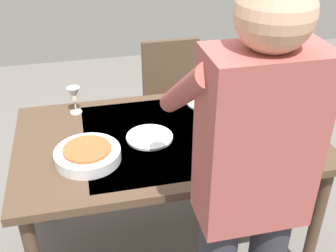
{
  "coord_description": "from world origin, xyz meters",
  "views": [
    {
      "loc": [
        0.39,
        1.72,
        1.89
      ],
      "look_at": [
        0.0,
        0.0,
        0.82
      ],
      "focal_mm": 44.61,
      "sensor_mm": 36.0,
      "label": 1
    }
  ],
  "objects_px": {
    "chair_near": "(173,98)",
    "water_cup_near_left": "(261,97)",
    "serving_bowl_pasta": "(88,154)",
    "dinner_plate_far": "(206,101)",
    "wine_glass_left": "(74,95)",
    "person_server": "(248,191)",
    "water_cup_near_right": "(243,97)",
    "wine_bottle": "(239,115)",
    "wine_glass_right": "(278,139)",
    "dinner_plate_near": "(150,137)",
    "dining_table": "(168,148)"
  },
  "relations": [
    {
      "from": "water_cup_near_right",
      "to": "serving_bowl_pasta",
      "type": "height_order",
      "value": "water_cup_near_right"
    },
    {
      "from": "chair_near",
      "to": "serving_bowl_pasta",
      "type": "height_order",
      "value": "chair_near"
    },
    {
      "from": "wine_glass_left",
      "to": "serving_bowl_pasta",
      "type": "bearing_deg",
      "value": 94.62
    },
    {
      "from": "dining_table",
      "to": "water_cup_near_left",
      "type": "distance_m",
      "value": 0.63
    },
    {
      "from": "person_server",
      "to": "wine_glass_left",
      "type": "relative_size",
      "value": 11.19
    },
    {
      "from": "dining_table",
      "to": "chair_near",
      "type": "height_order",
      "value": "chair_near"
    },
    {
      "from": "dining_table",
      "to": "wine_bottle",
      "type": "height_order",
      "value": "wine_bottle"
    },
    {
      "from": "wine_glass_left",
      "to": "water_cup_near_left",
      "type": "height_order",
      "value": "wine_glass_left"
    },
    {
      "from": "person_server",
      "to": "water_cup_near_right",
      "type": "relative_size",
      "value": 16.02
    },
    {
      "from": "dining_table",
      "to": "chair_near",
      "type": "bearing_deg",
      "value": -105.35
    },
    {
      "from": "person_server",
      "to": "dinner_plate_far",
      "type": "height_order",
      "value": "person_server"
    },
    {
      "from": "chair_near",
      "to": "wine_bottle",
      "type": "relative_size",
      "value": 3.07
    },
    {
      "from": "wine_bottle",
      "to": "wine_glass_right",
      "type": "relative_size",
      "value": 1.96
    },
    {
      "from": "dinner_plate_far",
      "to": "wine_glass_left",
      "type": "bearing_deg",
      "value": -3.52
    },
    {
      "from": "wine_bottle",
      "to": "dinner_plate_far",
      "type": "xyz_separation_m",
      "value": [
        0.05,
        -0.36,
        -0.1
      ]
    },
    {
      "from": "chair_near",
      "to": "water_cup_near_left",
      "type": "xyz_separation_m",
      "value": [
        -0.35,
        0.64,
        0.29
      ]
    },
    {
      "from": "serving_bowl_pasta",
      "to": "dinner_plate_far",
      "type": "xyz_separation_m",
      "value": [
        -0.69,
        -0.42,
        -0.03
      ]
    },
    {
      "from": "wine_glass_left",
      "to": "dinner_plate_near",
      "type": "bearing_deg",
      "value": 135.19
    },
    {
      "from": "chair_near",
      "to": "water_cup_near_left",
      "type": "height_order",
      "value": "chair_near"
    },
    {
      "from": "wine_glass_left",
      "to": "dinner_plate_far",
      "type": "xyz_separation_m",
      "value": [
        -0.73,
        0.04,
        -0.1
      ]
    },
    {
      "from": "wine_bottle",
      "to": "wine_glass_left",
      "type": "distance_m",
      "value": 0.88
    },
    {
      "from": "person_server",
      "to": "wine_bottle",
      "type": "distance_m",
      "value": 0.67
    },
    {
      "from": "wine_glass_right",
      "to": "wine_glass_left",
      "type": "bearing_deg",
      "value": -35.96
    },
    {
      "from": "water_cup_near_left",
      "to": "water_cup_near_right",
      "type": "height_order",
      "value": "water_cup_near_right"
    },
    {
      "from": "wine_bottle",
      "to": "dinner_plate_far",
      "type": "bearing_deg",
      "value": -81.89
    },
    {
      "from": "dinner_plate_near",
      "to": "water_cup_near_left",
      "type": "bearing_deg",
      "value": -163.11
    },
    {
      "from": "wine_glass_left",
      "to": "water_cup_near_right",
      "type": "height_order",
      "value": "wine_glass_left"
    },
    {
      "from": "wine_bottle",
      "to": "water_cup_near_left",
      "type": "distance_m",
      "value": 0.37
    },
    {
      "from": "wine_bottle",
      "to": "wine_glass_right",
      "type": "bearing_deg",
      "value": 112.94
    },
    {
      "from": "wine_glass_left",
      "to": "person_server",
      "type": "bearing_deg",
      "value": 118.33
    },
    {
      "from": "wine_glass_right",
      "to": "serving_bowl_pasta",
      "type": "distance_m",
      "value": 0.86
    },
    {
      "from": "person_server",
      "to": "water_cup_near_right",
      "type": "bearing_deg",
      "value": -111.15
    },
    {
      "from": "chair_near",
      "to": "dinner_plate_near",
      "type": "bearing_deg",
      "value": 68.94
    },
    {
      "from": "dining_table",
      "to": "dinner_plate_near",
      "type": "height_order",
      "value": "dinner_plate_near"
    },
    {
      "from": "dining_table",
      "to": "dinner_plate_near",
      "type": "relative_size",
      "value": 6.52
    },
    {
      "from": "chair_near",
      "to": "dining_table",
      "type": "bearing_deg",
      "value": 74.65
    },
    {
      "from": "serving_bowl_pasta",
      "to": "water_cup_near_left",
      "type": "bearing_deg",
      "value": -161.67
    },
    {
      "from": "wine_glass_left",
      "to": "dinner_plate_near",
      "type": "xyz_separation_m",
      "value": [
        -0.34,
        0.34,
        -0.1
      ]
    },
    {
      "from": "wine_glass_left",
      "to": "water_cup_near_right",
      "type": "bearing_deg",
      "value": 172.24
    },
    {
      "from": "wine_bottle",
      "to": "water_cup_near_left",
      "type": "xyz_separation_m",
      "value": [
        -0.24,
        -0.27,
        -0.06
      ]
    },
    {
      "from": "wine_bottle",
      "to": "person_server",
      "type": "bearing_deg",
      "value": 70.93
    },
    {
      "from": "wine_bottle",
      "to": "water_cup_near_left",
      "type": "relative_size",
      "value": 3.04
    },
    {
      "from": "person_server",
      "to": "serving_bowl_pasta",
      "type": "relative_size",
      "value": 5.63
    },
    {
      "from": "chair_near",
      "to": "person_server",
      "type": "distance_m",
      "value": 1.6
    },
    {
      "from": "wine_glass_left",
      "to": "serving_bowl_pasta",
      "type": "height_order",
      "value": "wine_glass_left"
    },
    {
      "from": "water_cup_near_right",
      "to": "serving_bowl_pasta",
      "type": "distance_m",
      "value": 0.94
    },
    {
      "from": "chair_near",
      "to": "water_cup_near_left",
      "type": "distance_m",
      "value": 0.78
    },
    {
      "from": "dining_table",
      "to": "wine_glass_left",
      "type": "xyz_separation_m",
      "value": [
        0.44,
        -0.33,
        0.18
      ]
    },
    {
      "from": "serving_bowl_pasta",
      "to": "dinner_plate_far",
      "type": "relative_size",
      "value": 1.3
    },
    {
      "from": "wine_glass_left",
      "to": "serving_bowl_pasta",
      "type": "xyz_separation_m",
      "value": [
        -0.04,
        0.46,
        -0.07
      ]
    }
  ]
}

